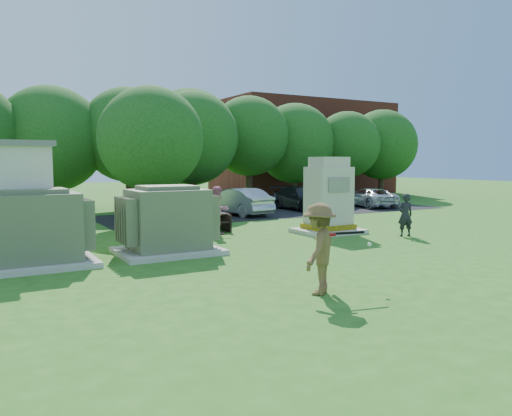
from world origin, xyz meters
TOP-DOWN VIEW (x-y plane):
  - ground at (0.00, 0.00)m, footprint 120.00×120.00m
  - brick_building at (18.00, 27.00)m, footprint 15.00×8.00m
  - parking_strip at (7.00, 13.50)m, footprint 20.00×6.00m
  - transformer_left at (-6.50, 4.50)m, footprint 3.00×2.40m
  - transformer_right at (-2.80, 4.50)m, footprint 3.00×2.40m
  - generator_cabinet at (4.15, 5.55)m, footprint 2.44×2.00m
  - picnic_table at (0.15, 8.16)m, footprint 1.69×1.27m
  - batter at (-1.65, -1.56)m, footprint 1.42×1.32m
  - person_by_generator at (6.07, 3.41)m, footprint 0.68×0.56m
  - person_at_picnic at (0.18, 7.19)m, footprint 1.00×0.84m
  - car_white at (0.26, 13.56)m, footprint 2.44×4.24m
  - car_silver_a at (4.19, 13.22)m, footprint 2.21×4.49m
  - car_dark at (8.64, 13.76)m, footprint 2.00×4.66m
  - car_silver_b at (13.37, 13.32)m, footprint 2.73×4.51m
  - batting_equipment at (-0.98, -1.65)m, footprint 1.30×0.22m
  - tree_row at (1.75, 18.50)m, footprint 41.30×13.30m

SIDE VIEW (x-z plane):
  - ground at x=0.00m, z-range 0.00..0.00m
  - parking_strip at x=7.00m, z-range 0.00..0.01m
  - picnic_table at x=0.15m, z-range 0.09..0.82m
  - car_silver_b at x=13.37m, z-range 0.00..1.17m
  - car_dark at x=8.64m, z-range 0.00..1.34m
  - car_white at x=0.26m, z-range 0.00..1.36m
  - car_silver_a at x=4.19m, z-range 0.00..1.42m
  - person_by_generator at x=6.07m, z-range 0.00..1.60m
  - person_at_picnic at x=0.18m, z-range 0.00..1.86m
  - batter at x=-1.65m, z-range 0.00..1.92m
  - transformer_left at x=-6.50m, z-range -0.07..2.00m
  - transformer_right at x=-2.80m, z-range -0.07..2.00m
  - batting_equipment at x=-0.98m, z-range 1.02..1.40m
  - generator_cabinet at x=4.15m, z-range -0.19..2.79m
  - brick_building at x=18.00m, z-range 0.00..8.00m
  - tree_row at x=1.75m, z-range 0.50..7.80m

